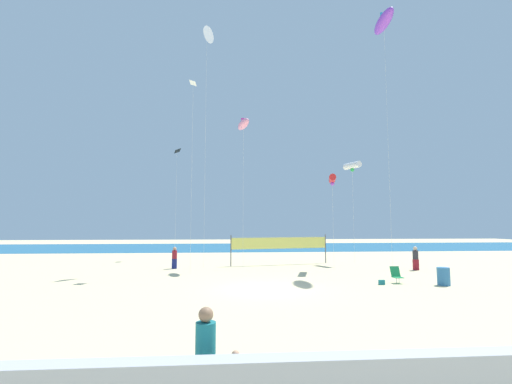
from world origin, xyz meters
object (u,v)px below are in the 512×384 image
at_px(volleyball_net, 280,244).
at_px(kite_white_delta, 207,36).
at_px(beachgoer_maroon_shirt, 175,257).
at_px(kite_violet_inflatable, 384,22).
at_px(toddler_figure, 235,373).
at_px(beach_handbag, 382,282).
at_px(kite_white_tube, 352,166).
at_px(kite_black_diamond, 177,152).
at_px(kite_pink_inflatable, 243,124).
at_px(kite_red_tube, 332,179).
at_px(kite_white_diamond, 194,88).
at_px(folding_beach_chair, 396,274).
at_px(trash_barrel, 444,276).
at_px(mother_figure, 205,350).
at_px(beachgoer_charcoal_shirt, 416,257).

xyz_separation_m(volleyball_net, kite_white_delta, (-6.05, -1.33, 16.77)).
bearing_deg(beachgoer_maroon_shirt, kite_violet_inflatable, 45.51).
distance_m(toddler_figure, volleyball_net, 22.22).
distance_m(volleyball_net, beach_handbag, 10.83).
distance_m(toddler_figure, kite_white_tube, 26.25).
bearing_deg(kite_black_diamond, kite_white_tube, -18.72).
bearing_deg(toddler_figure, kite_white_tube, 73.57).
bearing_deg(kite_pink_inflatable, kite_red_tube, -14.88).
relative_size(toddler_figure, kite_white_diamond, 0.07).
height_order(beach_handbag, kite_white_diamond, kite_white_diamond).
relative_size(beachgoer_maroon_shirt, folding_beach_chair, 1.79).
xyz_separation_m(kite_black_diamond, kite_white_delta, (3.33, -7.61, 7.96)).
relative_size(folding_beach_chair, kite_pink_inflatable, 0.08).
height_order(volleyball_net, kite_pink_inflatable, kite_pink_inflatable).
distance_m(trash_barrel, kite_violet_inflatable, 19.51).
height_order(kite_black_diamond, kite_white_tube, kite_black_diamond).
xyz_separation_m(toddler_figure, kite_black_diamond, (-5.32, 28.09, 9.98)).
bearing_deg(kite_white_tube, kite_white_diamond, -158.19).
bearing_deg(trash_barrel, mother_figure, -136.22).
height_order(kite_white_diamond, kite_white_tube, kite_white_diamond).
bearing_deg(folding_beach_chair, beachgoer_charcoal_shirt, 89.08).
bearing_deg(kite_white_tube, toddler_figure, -114.96).
distance_m(kite_pink_inflatable, kite_violet_inflatable, 13.40).
bearing_deg(kite_red_tube, beachgoer_maroon_shirt, 171.78).
bearing_deg(kite_violet_inflatable, folding_beach_chair, -113.76).
xyz_separation_m(beachgoer_maroon_shirt, kite_black_diamond, (-1.24, 8.32, 9.60)).
bearing_deg(toddler_figure, beachgoer_charcoal_shirt, 61.72).
height_order(beachgoer_maroon_shirt, beach_handbag, beachgoer_maroon_shirt).
height_order(beachgoer_maroon_shirt, kite_white_delta, kite_white_delta).
height_order(kite_white_tube, kite_white_delta, kite_white_delta).
height_order(beachgoer_maroon_shirt, trash_barrel, beachgoer_maroon_shirt).
bearing_deg(toddler_figure, kite_violet_inflatable, 65.68).
xyz_separation_m(mother_figure, kite_white_tube, (11.13, 22.65, 7.42)).
height_order(beachgoer_maroon_shirt, volleyball_net, volleyball_net).
height_order(toddler_figure, trash_barrel, trash_barrel).
distance_m(beachgoer_maroon_shirt, kite_white_delta, 17.70).
xyz_separation_m(beachgoer_maroon_shirt, trash_barrel, (15.37, -8.35, -0.38)).
relative_size(beachgoer_charcoal_shirt, beach_handbag, 5.30).
relative_size(toddler_figure, folding_beach_chair, 0.99).
distance_m(mother_figure, beachgoer_maroon_shirt, 20.02).
xyz_separation_m(beach_handbag, kite_pink_inflatable, (-7.13, 7.94, 10.82)).
bearing_deg(kite_white_diamond, folding_beach_chair, -23.07).
relative_size(beachgoer_maroon_shirt, kite_white_diamond, 0.12).
xyz_separation_m(trash_barrel, beach_handbag, (-3.20, 0.46, -0.34)).
height_order(folding_beach_chair, kite_violet_inflatable, kite_violet_inflatable).
relative_size(mother_figure, folding_beach_chair, 1.88).
xyz_separation_m(folding_beach_chair, beach_handbag, (-1.07, -0.50, -0.34)).
relative_size(kite_pink_inflatable, kite_white_delta, 0.60).
height_order(beachgoer_maroon_shirt, folding_beach_chair, beachgoer_maroon_shirt).
relative_size(volleyball_net, kite_black_diamond, 0.75).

